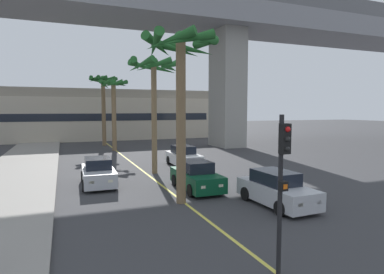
{
  "coord_description": "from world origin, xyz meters",
  "views": [
    {
      "loc": [
        -5.15,
        1.03,
        4.32
      ],
      "look_at": [
        0.0,
        14.0,
        3.15
      ],
      "focal_mm": 30.47,
      "sensor_mm": 36.0,
      "label": 1
    }
  ],
  "objects_px": {
    "car_queue_second": "(98,173)",
    "palm_tree_mid_median": "(154,78)",
    "car_queue_front": "(276,190)",
    "palm_tree_near_median": "(114,96)",
    "traffic_light_median_near": "(282,173)",
    "car_queue_fourth": "(196,176)",
    "car_queue_third": "(184,157)",
    "palm_tree_far_median": "(103,90)",
    "palm_tree_farthest_median": "(181,66)"
  },
  "relations": [
    {
      "from": "car_queue_front",
      "to": "car_queue_second",
      "type": "height_order",
      "value": "same"
    },
    {
      "from": "car_queue_fourth",
      "to": "palm_tree_near_median",
      "type": "height_order",
      "value": "palm_tree_near_median"
    },
    {
      "from": "palm_tree_far_median",
      "to": "traffic_light_median_near",
      "type": "bearing_deg",
      "value": -89.05
    },
    {
      "from": "car_queue_fourth",
      "to": "palm_tree_near_median",
      "type": "relative_size",
      "value": 0.55
    },
    {
      "from": "car_queue_second",
      "to": "palm_tree_far_median",
      "type": "distance_m",
      "value": 22.16
    },
    {
      "from": "car_queue_third",
      "to": "palm_tree_far_median",
      "type": "xyz_separation_m",
      "value": [
        -3.97,
        17.0,
        5.94
      ]
    },
    {
      "from": "palm_tree_mid_median",
      "to": "palm_tree_far_median",
      "type": "bearing_deg",
      "value": 93.39
    },
    {
      "from": "car_queue_front",
      "to": "car_queue_second",
      "type": "distance_m",
      "value": 10.01
    },
    {
      "from": "car_queue_third",
      "to": "car_queue_second",
      "type": "bearing_deg",
      "value": -148.27
    },
    {
      "from": "car_queue_third",
      "to": "car_queue_fourth",
      "type": "distance_m",
      "value": 7.46
    },
    {
      "from": "car_queue_fourth",
      "to": "palm_tree_mid_median",
      "type": "height_order",
      "value": "palm_tree_mid_median"
    },
    {
      "from": "traffic_light_median_near",
      "to": "palm_tree_mid_median",
      "type": "bearing_deg",
      "value": 87.76
    },
    {
      "from": "car_queue_third",
      "to": "palm_tree_mid_median",
      "type": "height_order",
      "value": "palm_tree_mid_median"
    },
    {
      "from": "car_queue_third",
      "to": "car_queue_fourth",
      "type": "bearing_deg",
      "value": -104.92
    },
    {
      "from": "car_queue_second",
      "to": "car_queue_fourth",
      "type": "height_order",
      "value": "same"
    },
    {
      "from": "car_queue_second",
      "to": "car_queue_fourth",
      "type": "relative_size",
      "value": 1.01
    },
    {
      "from": "traffic_light_median_near",
      "to": "palm_tree_near_median",
      "type": "relative_size",
      "value": 0.56
    },
    {
      "from": "palm_tree_mid_median",
      "to": "palm_tree_farthest_median",
      "type": "height_order",
      "value": "palm_tree_farthest_median"
    },
    {
      "from": "car_queue_second",
      "to": "traffic_light_median_near",
      "type": "bearing_deg",
      "value": -74.93
    },
    {
      "from": "palm_tree_near_median",
      "to": "palm_tree_far_median",
      "type": "bearing_deg",
      "value": 94.78
    },
    {
      "from": "car_queue_fourth",
      "to": "palm_tree_far_median",
      "type": "bearing_deg",
      "value": 94.85
    },
    {
      "from": "car_queue_fourth",
      "to": "traffic_light_median_near",
      "type": "height_order",
      "value": "traffic_light_median_near"
    },
    {
      "from": "car_queue_second",
      "to": "palm_tree_far_median",
      "type": "bearing_deg",
      "value": 82.53
    },
    {
      "from": "car_queue_front",
      "to": "palm_tree_mid_median",
      "type": "relative_size",
      "value": 0.53
    },
    {
      "from": "palm_tree_far_median",
      "to": "car_queue_fourth",
      "type": "bearing_deg",
      "value": -85.15
    },
    {
      "from": "palm_tree_near_median",
      "to": "palm_tree_farthest_median",
      "type": "relative_size",
      "value": 0.96
    },
    {
      "from": "car_queue_fourth",
      "to": "traffic_light_median_near",
      "type": "distance_m",
      "value": 9.67
    },
    {
      "from": "car_queue_second",
      "to": "palm_tree_far_median",
      "type": "relative_size",
      "value": 0.5
    },
    {
      "from": "car_queue_third",
      "to": "car_queue_fourth",
      "type": "relative_size",
      "value": 1.0
    },
    {
      "from": "traffic_light_median_near",
      "to": "car_queue_front",
      "type": "bearing_deg",
      "value": 54.75
    },
    {
      "from": "car_queue_fourth",
      "to": "palm_tree_mid_median",
      "type": "distance_m",
      "value": 7.75
    },
    {
      "from": "traffic_light_median_near",
      "to": "palm_tree_farthest_median",
      "type": "distance_m",
      "value": 8.08
    },
    {
      "from": "car_queue_fourth",
      "to": "palm_tree_far_median",
      "type": "xyz_separation_m",
      "value": [
        -2.05,
        24.2,
        5.94
      ]
    },
    {
      "from": "palm_tree_mid_median",
      "to": "palm_tree_farthest_median",
      "type": "bearing_deg",
      "value": -95.37
    },
    {
      "from": "car_queue_front",
      "to": "palm_tree_farthest_median",
      "type": "xyz_separation_m",
      "value": [
        -3.87,
        1.95,
        5.54
      ]
    },
    {
      "from": "palm_tree_farthest_median",
      "to": "palm_tree_near_median",
      "type": "bearing_deg",
      "value": 89.95
    },
    {
      "from": "palm_tree_near_median",
      "to": "car_queue_front",
      "type": "bearing_deg",
      "value": -80.4
    },
    {
      "from": "car_queue_second",
      "to": "palm_tree_mid_median",
      "type": "relative_size",
      "value": 0.53
    },
    {
      "from": "traffic_light_median_near",
      "to": "palm_tree_mid_median",
      "type": "relative_size",
      "value": 0.54
    },
    {
      "from": "car_queue_front",
      "to": "car_queue_third",
      "type": "bearing_deg",
      "value": 91.71
    },
    {
      "from": "car_queue_front",
      "to": "palm_tree_mid_median",
      "type": "xyz_separation_m",
      "value": [
        -3.18,
        9.24,
        5.67
      ]
    },
    {
      "from": "car_queue_front",
      "to": "palm_tree_near_median",
      "type": "height_order",
      "value": "palm_tree_near_median"
    },
    {
      "from": "car_queue_third",
      "to": "traffic_light_median_near",
      "type": "xyz_separation_m",
      "value": [
        -3.42,
        -16.55,
        1.99
      ]
    },
    {
      "from": "palm_tree_near_median",
      "to": "car_queue_second",
      "type": "bearing_deg",
      "value": -101.62
    },
    {
      "from": "car_queue_front",
      "to": "palm_tree_near_median",
      "type": "bearing_deg",
      "value": 99.6
    },
    {
      "from": "car_queue_front",
      "to": "traffic_light_median_near",
      "type": "distance_m",
      "value": 6.8
    },
    {
      "from": "car_queue_front",
      "to": "palm_tree_farthest_median",
      "type": "bearing_deg",
      "value": 153.31
    },
    {
      "from": "palm_tree_mid_median",
      "to": "car_queue_front",
      "type": "bearing_deg",
      "value": -70.99
    },
    {
      "from": "car_queue_third",
      "to": "palm_tree_farthest_median",
      "type": "xyz_separation_m",
      "value": [
        -3.53,
        -9.3,
        5.54
      ]
    },
    {
      "from": "car_queue_second",
      "to": "palm_tree_far_median",
      "type": "height_order",
      "value": "palm_tree_far_median"
    }
  ]
}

